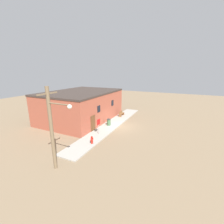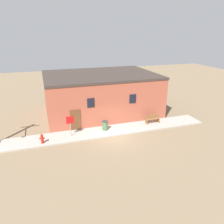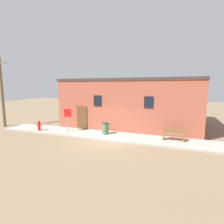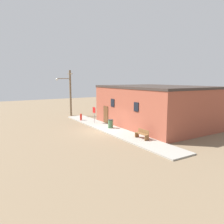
{
  "view_description": "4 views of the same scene",
  "coord_description": "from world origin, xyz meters",
  "px_view_note": "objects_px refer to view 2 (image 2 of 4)",
  "views": [
    {
      "loc": [
        -18.93,
        -7.93,
        7.77
      ],
      "look_at": [
        0.18,
        1.21,
        2.0
      ],
      "focal_mm": 24.0,
      "sensor_mm": 36.0,
      "label": 1
    },
    {
      "loc": [
        -5.96,
        -17.4,
        9.2
      ],
      "look_at": [
        0.18,
        1.21,
        2.0
      ],
      "focal_mm": 35.0,
      "sensor_mm": 36.0,
      "label": 2
    },
    {
      "loc": [
        4.8,
        -11.43,
        3.95
      ],
      "look_at": [
        0.18,
        1.21,
        2.0
      ],
      "focal_mm": 28.0,
      "sensor_mm": 36.0,
      "label": 3
    },
    {
      "loc": [
        19.64,
        -10.78,
        5.45
      ],
      "look_at": [
        0.18,
        1.21,
        2.0
      ],
      "focal_mm": 35.0,
      "sensor_mm": 36.0,
      "label": 4
    }
  ],
  "objects_px": {
    "stop_sign": "(70,122)",
    "trash_bin": "(105,125)",
    "fire_hydrant": "(42,139)",
    "bench": "(152,119)"
  },
  "relations": [
    {
      "from": "stop_sign",
      "to": "trash_bin",
      "type": "distance_m",
      "value": 3.5
    },
    {
      "from": "fire_hydrant",
      "to": "trash_bin",
      "type": "relative_size",
      "value": 0.93
    },
    {
      "from": "bench",
      "to": "trash_bin",
      "type": "bearing_deg",
      "value": -178.32
    },
    {
      "from": "stop_sign",
      "to": "trash_bin",
      "type": "bearing_deg",
      "value": 4.8
    },
    {
      "from": "fire_hydrant",
      "to": "trash_bin",
      "type": "distance_m",
      "value": 6.01
    },
    {
      "from": "stop_sign",
      "to": "trash_bin",
      "type": "xyz_separation_m",
      "value": [
        3.37,
        0.28,
        -0.9
      ]
    },
    {
      "from": "bench",
      "to": "trash_bin",
      "type": "distance_m",
      "value": 5.26
    },
    {
      "from": "fire_hydrant",
      "to": "bench",
      "type": "distance_m",
      "value": 11.24
    },
    {
      "from": "fire_hydrant",
      "to": "bench",
      "type": "bearing_deg",
      "value": 5.49
    },
    {
      "from": "fire_hydrant",
      "to": "stop_sign",
      "type": "distance_m",
      "value": 2.81
    }
  ]
}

